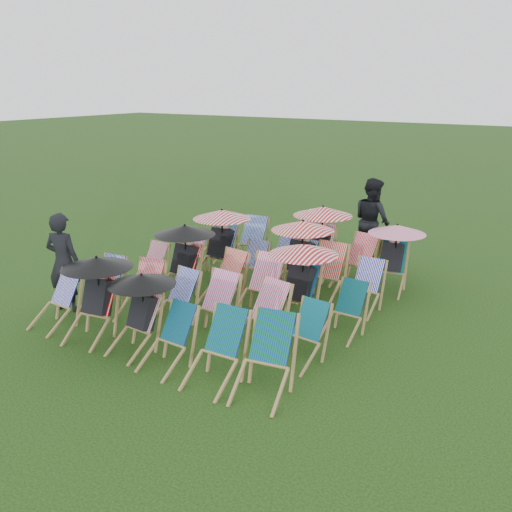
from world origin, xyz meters
The scene contains 33 objects.
ground centered at (0.00, 0.00, 0.00)m, with size 100.00×100.00×0.00m, color black.
deckchair_0 centered at (-2.05, -2.21, 0.44)m, with size 0.62×0.84×0.88m.
deckchair_1 centered at (-1.17, -2.16, 0.69)m, with size 1.11×1.20×1.31m.
deckchair_2 centered at (-0.27, -2.15, 0.63)m, with size 1.01×1.06×1.20m.
deckchair_3 centered at (0.44, -2.30, 0.44)m, with size 0.62×0.84×0.87m.
deckchair_4 centered at (1.28, -2.29, 0.48)m, with size 0.66×0.91×0.97m.
deckchair_5 centered at (1.98, -2.20, 0.51)m, with size 0.81×1.02×1.01m.
deckchair_6 centered at (-2.07, -1.14, 0.43)m, with size 0.65×0.85×0.86m.
deckchair_7 centered at (-1.16, -1.15, 0.47)m, with size 0.72×0.92×0.93m.
deckchair_8 centered at (-0.45, -1.12, 0.45)m, with size 0.69×0.89×0.89m.
deckchair_9 centered at (0.32, -1.14, 0.49)m, with size 0.70×0.94×0.98m.
deckchair_10 centered at (1.18, -1.07, 0.49)m, with size 0.81×1.01×0.98m.
deckchair_11 centered at (1.96, -1.14, 0.43)m, with size 0.65×0.84×0.85m.
deckchair_12 centered at (-2.06, 0.00, 0.43)m, with size 0.60×0.81×0.86m.
deckchair_13 centered at (-1.25, 0.03, 0.71)m, with size 1.14×1.19×1.35m.
deckchair_14 centered at (-0.28, -0.01, 0.49)m, with size 0.78×0.98×0.97m.
deckchair_15 centered at (0.50, 0.02, 0.50)m, with size 0.69×0.95×1.01m.
deckchair_16 centered at (1.22, 0.06, 0.72)m, with size 1.15×1.20×1.36m.
deckchair_17 centered at (2.10, 0.03, 0.42)m, with size 0.59×0.80×0.84m.
deckchair_18 centered at (-1.96, 1.20, 0.42)m, with size 0.64×0.83×0.84m.
deckchair_19 centered at (-1.30, 1.28, 0.74)m, with size 1.19×1.24×1.41m.
deckchair_20 centered at (-0.43, 1.20, 0.42)m, with size 0.62×0.82×0.84m.
deckchair_21 centered at (0.53, 1.31, 0.74)m, with size 1.19×1.25×1.41m.
deckchair_22 centered at (1.13, 1.25, 0.51)m, with size 0.68×0.95×1.02m.
deckchair_23 centered at (1.95, 1.15, 0.44)m, with size 0.59×0.82×0.88m.
deckchair_24 centered at (-2.07, 2.37, 0.48)m, with size 0.79×0.98×0.95m.
deckchair_25 centered at (-1.26, 2.38, 0.50)m, with size 0.77×0.99×1.00m.
deckchair_26 centered at (-0.37, 2.36, 0.45)m, with size 0.65×0.87×0.90m.
deckchair_27 centered at (0.39, 2.48, 0.76)m, with size 1.22×1.31×1.45m.
deckchair_28 centered at (1.30, 2.29, 0.49)m, with size 0.80×1.01×0.99m.
deckchair_29 centered at (2.01, 2.41, 0.68)m, with size 1.09×1.17×1.29m.
person_left centered at (-2.50, -1.62, 0.88)m, with size 0.64×0.42×1.76m, color black.
person_rear centered at (0.96, 3.99, 0.95)m, with size 0.92×0.72×1.90m, color black.
Camera 1 is at (5.42, -7.78, 3.89)m, focal length 40.00 mm.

